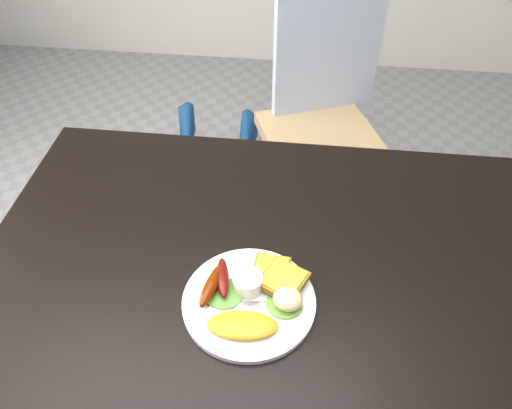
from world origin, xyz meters
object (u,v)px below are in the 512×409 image
Objects in this scene: dining_table at (264,263)px; dining_chair at (320,139)px; plate at (249,302)px; person at (156,110)px.

dining_chair is at bearing 81.37° from dining_table.
dining_table is 0.88m from dining_chair.
dining_table is at bearing -120.35° from dining_chair.
dining_table is 4.65× the size of plate.
dining_table is 3.02× the size of dining_chair.
dining_table reaches higher than dining_chair.
person reaches higher than plate.
plate reaches higher than dining_chair.
dining_table is at bearing 81.21° from plate.
dining_chair is at bearing -141.42° from person.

